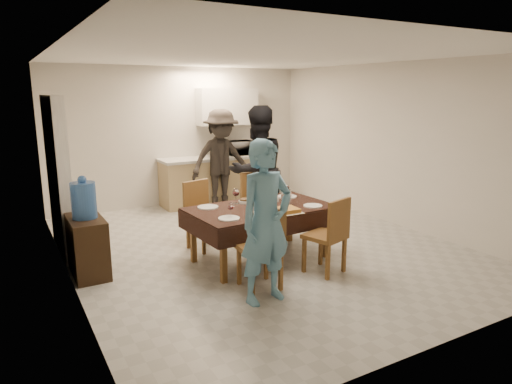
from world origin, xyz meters
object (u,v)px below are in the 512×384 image
Objects in this scene: person_near at (266,222)px; person_kitchen at (221,160)px; console at (88,246)px; water_pitcher at (286,197)px; dining_table at (261,209)px; wine_bottle at (255,193)px; microwave at (240,148)px; water_jug at (84,200)px; person_far at (257,170)px; savoury_tart at (284,211)px.

person_near is 0.92× the size of person_kitchen.
water_pitcher is at bearing -14.95° from console.
dining_table is 0.22m from wine_bottle.
person_near is at bearing -131.99° from water_pitcher.
person_kitchen reaches higher than wine_bottle.
wine_bottle is at bearing -15.13° from console.
console is 2.51m from water_pitcher.
microwave is (1.39, 3.08, 0.17)m from wine_bottle.
dining_table is at bearing -16.09° from water_jug.
person_far reaches higher than wine_bottle.
console is 1.78× the size of water_jug.
console is at bearing 165.05° from water_pitcher.
water_jug is 2.06m from wine_bottle.
savoury_tart reaches higher than console.
microwave is at bearing 63.27° from dining_table.
console is 2.12m from wine_bottle.
person_far reaches higher than console.
savoury_tart is (0.10, -0.38, 0.06)m from dining_table.
savoury_tart is at bearing -70.77° from wine_bottle.
microwave is at bearing 59.07° from person_near.
microwave is at bearing 70.51° from savoury_tart.
microwave is (3.38, 2.54, 0.70)m from console.
person_far is at bearing 79.70° from water_pitcher.
water_jug reaches higher than console.
wine_bottle reaches higher than water_pitcher.
water_jug is 2.21m from person_near.
person_kitchen reaches higher than savoury_tart.
microwave is at bearing 72.67° from water_pitcher.
person_far reaches higher than microwave.
savoury_tart is 0.84× the size of microwave.
person_far is at bearing 58.83° from dining_table.
water_pitcher is at bearing -14.04° from wine_bottle.
person_near is 3.94m from person_kitchen.
person_kitchen is at bearing 73.70° from wine_bottle.
water_jug is 2.35m from savoury_tart.
water_pitcher reaches higher than dining_table.
wine_bottle is 0.18× the size of person_far.
person_far reaches higher than savoury_tart.
person_far is (0.20, 1.10, 0.17)m from water_pitcher.
person_kitchen is (0.17, 1.63, -0.06)m from person_far.
person_far is at bearing -95.91° from person_kitchen.
person_kitchen is at bearing 78.57° from savoury_tart.
person_near is (-1.89, -4.18, -0.20)m from microwave.
dining_table is 1.02× the size of person_kitchen.
person_near is at bearing 57.10° from person_far.
microwave is at bearing 35.83° from person_kitchen.
water_pitcher is at bearing -11.66° from dining_table.
wine_bottle is 0.19× the size of person_kitchen.
microwave is at bearing 65.68° from wine_bottle.
microwave is at bearing -116.10° from person_far.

